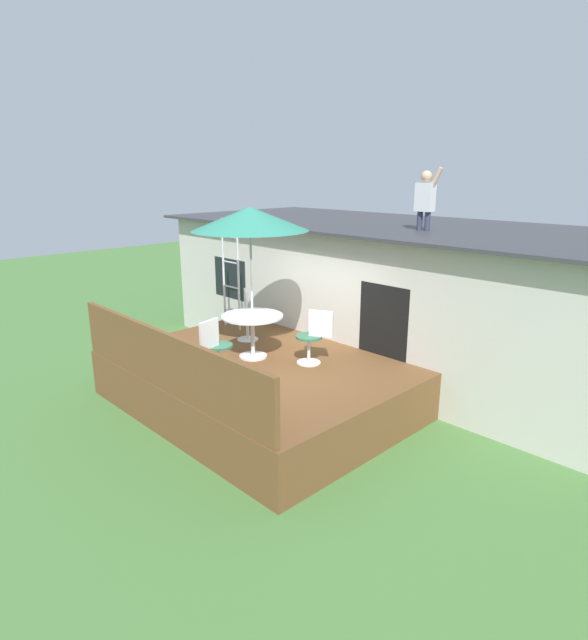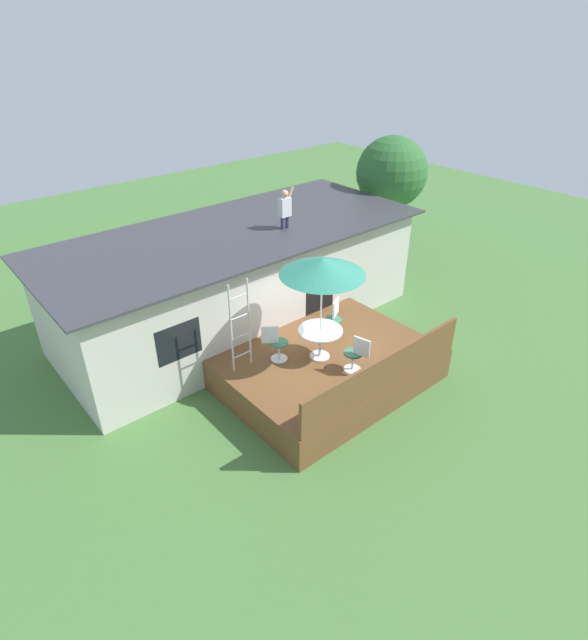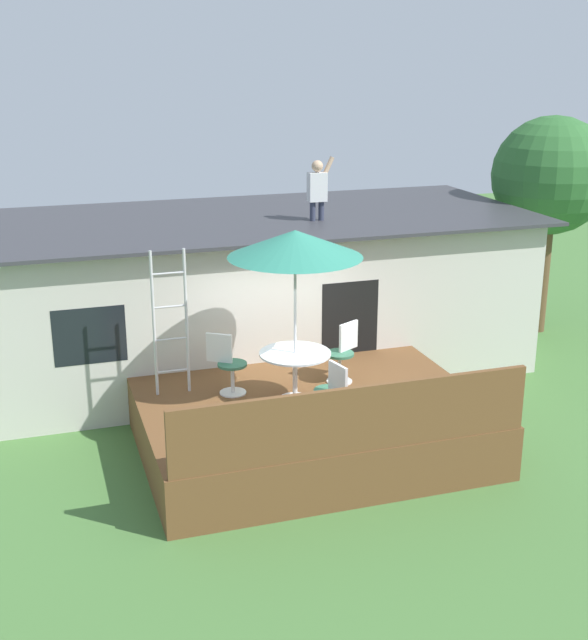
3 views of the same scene
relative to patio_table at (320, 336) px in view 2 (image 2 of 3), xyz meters
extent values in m
plane|color=#477538|center=(0.21, 0.05, -1.39)|extent=(40.00, 40.00, 0.00)
cube|color=beige|center=(0.21, 3.65, 0.01)|extent=(10.00, 4.00, 2.79)
cube|color=#38383D|center=(0.21, 3.65, 1.43)|extent=(10.50, 4.50, 0.06)
cube|color=black|center=(-2.76, 1.66, 0.16)|extent=(1.10, 0.03, 0.90)
cube|color=black|center=(1.50, 1.66, -0.34)|extent=(1.00, 0.03, 2.00)
cube|color=brown|center=(0.21, 0.05, -0.99)|extent=(4.92, 3.85, 0.80)
cube|color=brown|center=(0.21, -1.83, -0.14)|extent=(4.82, 0.08, 0.90)
cylinder|color=silver|center=(0.00, 0.00, -0.57)|extent=(0.48, 0.48, 0.03)
cylinder|color=silver|center=(0.00, 0.00, -0.22)|extent=(0.07, 0.07, 0.71)
cylinder|color=silver|center=(0.00, 0.00, 0.14)|extent=(1.04, 1.04, 0.03)
cylinder|color=silver|center=(0.00, 0.00, 0.61)|extent=(0.04, 0.04, 2.40)
cone|color=#338C72|center=(0.00, 0.00, 1.76)|extent=(1.90, 1.90, 0.38)
cylinder|color=silver|center=(-1.89, 0.83, 0.51)|extent=(0.04, 0.04, 2.20)
cylinder|color=silver|center=(-1.41, 0.83, 0.51)|extent=(0.04, 0.04, 2.20)
cylinder|color=silver|center=(-1.65, 0.83, -0.24)|extent=(0.48, 0.03, 0.03)
cylinder|color=silver|center=(-1.65, 0.83, 0.26)|extent=(0.48, 0.03, 0.03)
cylinder|color=silver|center=(-1.65, 0.83, 0.76)|extent=(0.48, 0.03, 0.03)
cylinder|color=silver|center=(-1.65, 0.83, 1.26)|extent=(0.48, 0.03, 0.03)
cylinder|color=#33384C|center=(1.27, 2.93, 1.63)|extent=(0.10, 0.10, 0.34)
cylinder|color=#33384C|center=(1.43, 2.93, 1.63)|extent=(0.10, 0.10, 0.34)
cube|color=silver|center=(1.35, 2.93, 2.05)|extent=(0.32, 0.20, 0.50)
sphere|color=tan|center=(1.35, 2.93, 2.41)|extent=(0.20, 0.20, 0.20)
cylinder|color=tan|center=(1.53, 2.93, 2.35)|extent=(0.26, 0.08, 0.44)
cylinder|color=silver|center=(-0.80, 0.54, -0.58)|extent=(0.40, 0.40, 0.02)
cylinder|color=silver|center=(-0.80, 0.54, -0.36)|extent=(0.06, 0.06, 0.44)
cylinder|color=#33664C|center=(-0.80, 0.54, -0.13)|extent=(0.44, 0.44, 0.04)
cube|color=silver|center=(-0.97, 0.65, 0.11)|extent=(0.35, 0.26, 0.44)
cylinder|color=silver|center=(0.88, 0.47, -0.58)|extent=(0.40, 0.40, 0.02)
cylinder|color=silver|center=(0.88, 0.47, -0.36)|extent=(0.06, 0.06, 0.44)
cylinder|color=#33664C|center=(0.88, 0.47, -0.13)|extent=(0.44, 0.44, 0.04)
cube|color=silver|center=(1.05, 0.57, 0.11)|extent=(0.37, 0.23, 0.44)
cylinder|color=silver|center=(0.21, -0.87, -0.58)|extent=(0.40, 0.40, 0.02)
cylinder|color=silver|center=(0.21, -0.87, -0.36)|extent=(0.06, 0.06, 0.44)
cylinder|color=#33664C|center=(0.21, -0.87, -0.13)|extent=(0.44, 0.44, 0.04)
cube|color=silver|center=(0.26, -1.06, 0.11)|extent=(0.13, 0.40, 0.44)
cylinder|color=brown|center=(6.65, 3.76, 0.03)|extent=(0.30, 0.30, 2.82)
sphere|color=#2D662D|center=(6.65, 3.76, 1.91)|extent=(2.38, 2.38, 2.38)
camera|label=1|loc=(6.54, -5.39, 2.48)|focal=29.19mm
camera|label=2|loc=(-6.90, -7.23, 6.36)|focal=28.56mm
camera|label=3|loc=(-3.50, -10.79, 4.30)|focal=47.03mm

